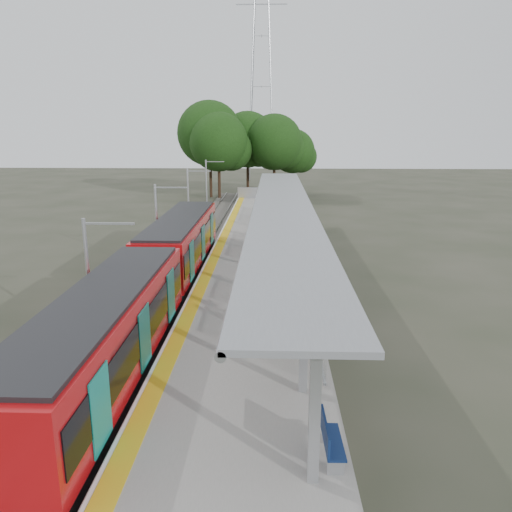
{
  "coord_description": "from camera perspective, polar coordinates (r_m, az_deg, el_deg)",
  "views": [
    {
      "loc": [
        1.05,
        -11.79,
        8.81
      ],
      "look_at": [
        0.18,
        13.39,
        2.3
      ],
      "focal_mm": 35.0,
      "sensor_mm": 36.0,
      "label": 1
    }
  ],
  "objects": [
    {
      "name": "ground",
      "position": [
        14.76,
        -2.69,
        -22.18
      ],
      "size": [
        200.0,
        200.0,
        0.0
      ],
      "primitive_type": "plane",
      "color": "#474438",
      "rests_on": "ground"
    },
    {
      "name": "trackbed",
      "position": [
        33.42,
        -7.65,
        -0.71
      ],
      "size": [
        3.0,
        70.0,
        0.24
      ],
      "primitive_type": "cube",
      "color": "#59544C",
      "rests_on": "ground"
    },
    {
      "name": "platform",
      "position": [
        32.88,
        0.08,
        -0.15
      ],
      "size": [
        6.0,
        50.0,
        1.0
      ],
      "primitive_type": "cube",
      "color": "gray",
      "rests_on": "ground"
    },
    {
      "name": "tactile_strip",
      "position": [
        32.93,
        -4.36,
        0.75
      ],
      "size": [
        0.6,
        50.0,
        0.02
      ],
      "primitive_type": "cube",
      "color": "gold",
      "rests_on": "platform"
    },
    {
      "name": "end_fence",
      "position": [
        57.21,
        0.91,
        7.25
      ],
      "size": [
        6.0,
        0.1,
        1.2
      ],
      "primitive_type": "cube",
      "color": "#9EA0A5",
      "rests_on": "platform"
    },
    {
      "name": "train",
      "position": [
        23.79,
        -11.61,
        -2.33
      ],
      "size": [
        2.74,
        27.6,
        3.62
      ],
      "color": "black",
      "rests_on": "ground"
    },
    {
      "name": "canopy",
      "position": [
        28.36,
        3.09,
        5.11
      ],
      "size": [
        3.27,
        38.0,
        3.66
      ],
      "color": "#9EA0A5",
      "rests_on": "platform"
    },
    {
      "name": "pylon",
      "position": [
        85.43,
        0.63,
        21.34
      ],
      "size": [
        8.0,
        4.0,
        38.0
      ],
      "primitive_type": null,
      "color": "#9EA0A5",
      "rests_on": "ground"
    },
    {
      "name": "tree_cluster",
      "position": [
        65.38,
        -1.71,
        13.11
      ],
      "size": [
        17.65,
        12.6,
        12.17
      ],
      "color": "#382316",
      "rests_on": "ground"
    },
    {
      "name": "catenary_masts",
      "position": [
        32.18,
        -11.13,
        3.65
      ],
      "size": [
        2.08,
        48.16,
        5.4
      ],
      "color": "#9EA0A5",
      "rests_on": "ground"
    },
    {
      "name": "bench_near",
      "position": [
        12.92,
        8.39,
        -19.93
      ],
      "size": [
        0.49,
        1.51,
        1.02
      ],
      "rotation": [
        0.0,
        0.0,
        0.02
      ],
      "color": "navy",
      "rests_on": "platform"
    },
    {
      "name": "bench_mid",
      "position": [
        28.65,
        2.61,
        -0.1
      ],
      "size": [
        0.73,
        1.73,
        1.15
      ],
      "rotation": [
        0.0,
        0.0,
        0.13
      ],
      "color": "navy",
      "rests_on": "platform"
    },
    {
      "name": "bench_far",
      "position": [
        35.96,
        2.6,
        2.92
      ],
      "size": [
        1.05,
        1.76,
        1.15
      ],
      "rotation": [
        0.0,
        0.0,
        -0.33
      ],
      "color": "navy",
      "rests_on": "platform"
    },
    {
      "name": "info_pillar_near",
      "position": [
        19.47,
        0.8,
        -6.94
      ],
      "size": [
        0.36,
        0.36,
        1.61
      ],
      "rotation": [
        0.0,
        0.0,
        0.05
      ],
      "color": "beige",
      "rests_on": "platform"
    },
    {
      "name": "info_pillar_far",
      "position": [
        32.21,
        2.29,
        1.69
      ],
      "size": [
        0.35,
        0.35,
        1.57
      ],
      "rotation": [
        0.0,
        0.0,
        -0.38
      ],
      "color": "beige",
      "rests_on": "platform"
    },
    {
      "name": "litter_bin",
      "position": [
        31.96,
        2.43,
        1.28
      ],
      "size": [
        0.64,
        0.64,
        1.03
      ],
      "primitive_type": "cylinder",
      "rotation": [
        0.0,
        0.0,
        -0.33
      ],
      "color": "#9EA0A5",
      "rests_on": "platform"
    }
  ]
}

